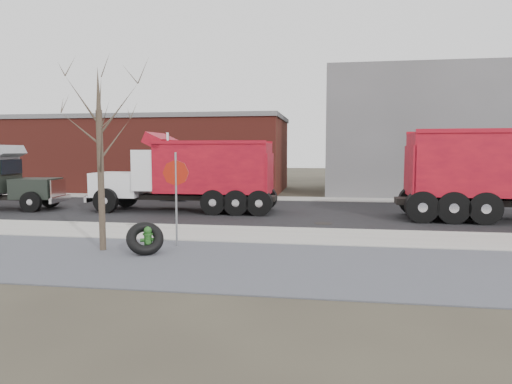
% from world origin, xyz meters
% --- Properties ---
extents(ground, '(120.00, 120.00, 0.00)m').
position_xyz_m(ground, '(0.00, 0.00, 0.00)').
color(ground, '#383328').
rests_on(ground, ground).
extents(gravel_verge, '(60.00, 5.00, 0.03)m').
position_xyz_m(gravel_verge, '(0.00, -3.50, 0.01)').
color(gravel_verge, slate).
rests_on(gravel_verge, ground).
extents(sidewalk, '(60.00, 2.50, 0.06)m').
position_xyz_m(sidewalk, '(0.00, 0.25, 0.03)').
color(sidewalk, '#9E9B93').
rests_on(sidewalk, ground).
extents(curb, '(60.00, 0.15, 0.11)m').
position_xyz_m(curb, '(0.00, 1.55, 0.06)').
color(curb, '#9E9B93').
rests_on(curb, ground).
extents(road, '(60.00, 9.40, 0.02)m').
position_xyz_m(road, '(0.00, 6.30, 0.01)').
color(road, black).
rests_on(road, ground).
extents(far_sidewalk, '(60.00, 2.00, 0.06)m').
position_xyz_m(far_sidewalk, '(0.00, 12.00, 0.03)').
color(far_sidewalk, '#9E9B93').
rests_on(far_sidewalk, ground).
extents(building_grey, '(12.00, 10.00, 8.00)m').
position_xyz_m(building_grey, '(9.00, 18.00, 4.00)').
color(building_grey, slate).
rests_on(building_grey, ground).
extents(building_brick, '(20.20, 8.20, 5.30)m').
position_xyz_m(building_brick, '(-10.00, 17.00, 2.65)').
color(building_brick, maroon).
rests_on(building_brick, ground).
extents(bare_tree, '(3.20, 3.20, 5.20)m').
position_xyz_m(bare_tree, '(-3.20, -2.60, 3.30)').
color(bare_tree, '#382D23').
rests_on(bare_tree, ground).
extents(fire_hydrant, '(0.43, 0.43, 0.77)m').
position_xyz_m(fire_hydrant, '(-1.77, -2.76, 0.35)').
color(fire_hydrant, '#2F6C29').
rests_on(fire_hydrant, ground).
extents(truck_tire, '(1.31, 1.25, 0.97)m').
position_xyz_m(truck_tire, '(-1.81, -2.86, 0.45)').
color(truck_tire, black).
rests_on(truck_tire, ground).
extents(stop_sign, '(0.75, 0.19, 2.82)m').
position_xyz_m(stop_sign, '(-1.27, -1.77, 1.92)').
color(stop_sign, gray).
rests_on(stop_sign, ground).
extents(dump_truck_red_b, '(8.64, 2.59, 3.64)m').
position_xyz_m(dump_truck_red_b, '(-3.16, 5.90, 1.85)').
color(dump_truck_red_b, black).
rests_on(dump_truck_red_b, ground).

